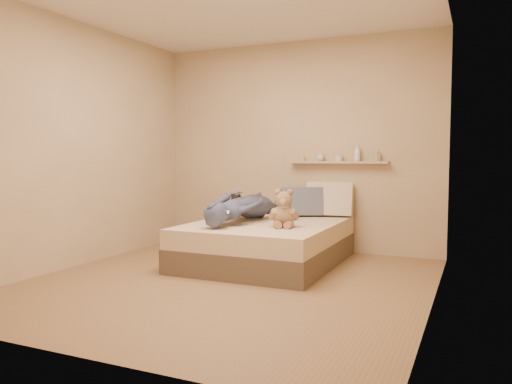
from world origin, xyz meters
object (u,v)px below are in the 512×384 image
at_px(dark_plush, 236,206).
at_px(pillow_cream, 330,200).
at_px(wall_shelf, 338,162).
at_px(game_console, 221,213).
at_px(pillow_grey, 302,202).
at_px(person, 242,206).
at_px(teddy_bear, 284,211).
at_px(bed, 266,243).

distance_m(dark_plush, pillow_cream, 1.13).
bearing_deg(pillow_cream, wall_shelf, 46.37).
bearing_deg(game_console, wall_shelf, 59.82).
bearing_deg(pillow_grey, person, -121.25).
xyz_separation_m(teddy_bear, pillow_cream, (0.17, 1.11, 0.04)).
bearing_deg(pillow_cream, bed, -119.77).
distance_m(bed, dark_plush, 0.76).
bearing_deg(wall_shelf, person, -130.72).
bearing_deg(wall_shelf, pillow_grey, -149.79).
height_order(pillow_cream, pillow_grey, pillow_cream).
xyz_separation_m(pillow_grey, person, (-0.45, -0.74, 0.00)).
bearing_deg(dark_plush, person, -56.33).
height_order(dark_plush, pillow_cream, pillow_cream).
relative_size(bed, pillow_grey, 3.80).
distance_m(bed, teddy_bear, 0.57).
bearing_deg(pillow_grey, teddy_bear, -82.13).
bearing_deg(pillow_grey, pillow_cream, 24.96).
bearing_deg(person, bed, -168.99).
relative_size(game_console, pillow_cream, 0.32).
xyz_separation_m(game_console, wall_shelf, (0.83, 1.43, 0.50)).
relative_size(pillow_cream, person, 0.38).
bearing_deg(pillow_cream, person, -130.44).
bearing_deg(pillow_cream, teddy_bear, -98.60).
bearing_deg(game_console, bed, 61.62).
height_order(dark_plush, wall_shelf, wall_shelf).
distance_m(game_console, pillow_grey, 1.29).
xyz_separation_m(bed, game_console, (-0.28, -0.52, 0.37)).
xyz_separation_m(game_console, teddy_bear, (0.59, 0.24, 0.02)).
xyz_separation_m(dark_plush, person, (0.29, -0.43, 0.06)).
relative_size(game_console, wall_shelf, 0.15).
bearing_deg(pillow_cream, pillow_grey, -155.04).
bearing_deg(dark_plush, wall_shelf, 25.36).
distance_m(bed, person, 0.49).
distance_m(person, wall_shelf, 1.35).
xyz_separation_m(pillow_cream, wall_shelf, (0.08, 0.08, 0.45)).
distance_m(bed, pillow_grey, 0.81).
distance_m(game_console, pillow_cream, 1.55).
height_order(teddy_bear, dark_plush, teddy_bear).
relative_size(game_console, pillow_grey, 0.35).
distance_m(bed, wall_shelf, 1.38).
relative_size(teddy_bear, dark_plush, 1.44).
bearing_deg(dark_plush, pillow_cream, 23.38).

